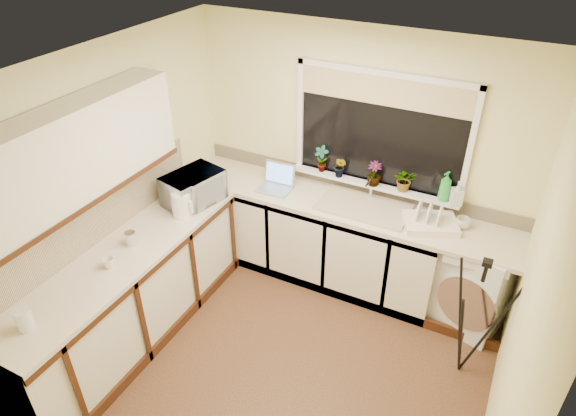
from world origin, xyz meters
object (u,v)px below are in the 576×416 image
at_px(plant_c, 374,174).
at_px(washing_machine, 473,279).
at_px(dish_rack, 430,224).
at_px(plant_b, 340,167).
at_px(plant_a, 321,159).
at_px(glass_jug, 24,319).
at_px(microwave, 193,188).
at_px(cup_left, 109,263).
at_px(tripod, 472,319).
at_px(plant_d, 405,180).
at_px(steel_jar, 131,239).
at_px(cup_back, 463,223).
at_px(soap_bottle_clear, 457,193).
at_px(kettle, 181,204).
at_px(laptop, 277,182).
at_px(soap_bottle_green, 445,186).

bearing_deg(plant_c, washing_machine, -9.04).
height_order(dish_rack, plant_b, plant_b).
bearing_deg(plant_a, washing_machine, -6.89).
bearing_deg(glass_jug, microwave, 87.94).
distance_m(microwave, cup_left, 1.09).
bearing_deg(tripod, plant_c, 131.82).
relative_size(washing_machine, plant_d, 4.08).
bearing_deg(steel_jar, cup_back, 31.75).
distance_m(steel_jar, plant_c, 2.20).
relative_size(plant_c, soap_bottle_clear, 1.08).
bearing_deg(kettle, steel_jar, -101.37).
distance_m(laptop, soap_bottle_clear, 1.66).
distance_m(kettle, plant_c, 1.75).
distance_m(dish_rack, cup_back, 0.28).
height_order(tripod, cup_left, tripod).
bearing_deg(steel_jar, dish_rack, 32.63).
bearing_deg(steel_jar, laptop, 65.02).
height_order(steel_jar, microwave, microwave).
height_order(laptop, plant_b, plant_b).
height_order(kettle, cup_left, kettle).
relative_size(steel_jar, microwave, 0.23).
height_order(kettle, plant_b, plant_b).
relative_size(plant_d, soap_bottle_clear, 1.01).
relative_size(microwave, cup_left, 5.71).
bearing_deg(plant_a, cup_left, -116.34).
relative_size(glass_jug, cup_back, 1.32).
bearing_deg(plant_b, laptop, -158.80).
bearing_deg(glass_jug, washing_machine, 43.66).
bearing_deg(microwave, cup_left, -167.83).
distance_m(laptop, soap_bottle_green, 1.56).
distance_m(glass_jug, soap_bottle_clear, 3.46).
bearing_deg(plant_b, cup_left, -121.44).
bearing_deg(microwave, plant_a, -34.46).
relative_size(washing_machine, plant_a, 3.39).
distance_m(steel_jar, plant_b, 1.98).
distance_m(tripod, soap_bottle_green, 1.15).
bearing_deg(dish_rack, plant_c, 136.13).
bearing_deg(microwave, washing_machine, -62.18).
distance_m(plant_c, soap_bottle_green, 0.64).
xyz_separation_m(washing_machine, cup_back, (-0.19, 0.06, 0.51)).
xyz_separation_m(plant_a, cup_back, (1.39, -0.13, -0.23)).
relative_size(washing_machine, dish_rack, 1.99).
xyz_separation_m(plant_b, soap_bottle_green, (0.96, 0.03, 0.03)).
height_order(kettle, microwave, microwave).
xyz_separation_m(laptop, dish_rack, (1.49, 0.00, -0.03)).
height_order(steel_jar, soap_bottle_green, soap_bottle_green).
distance_m(plant_b, cup_back, 1.20).
distance_m(kettle, soap_bottle_clear, 2.40).
bearing_deg(plant_b, steel_jar, -127.17).
height_order(plant_d, soap_bottle_clear, plant_d).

